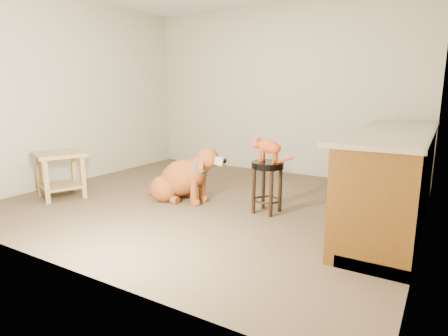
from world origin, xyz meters
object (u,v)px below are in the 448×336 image
Objects in this scene: wood_stool at (351,162)px; golden_retriever at (182,179)px; side_table at (60,168)px; tabby_kitten at (267,147)px; padded_stool at (267,177)px.

wood_stool is 2.27m from golden_retriever.
side_table is at bearing -157.86° from golden_retriever.
wood_stool is 1.63m from tabby_kitten.
tabby_kitten is (2.43, 0.76, 0.35)m from side_table.
tabby_kitten is at bearing 2.82° from golden_retriever.
tabby_kitten is at bearing 17.40° from side_table.
padded_stool is 0.32m from tabby_kitten.
tabby_kitten reaches higher than padded_stool.
tabby_kitten is (-0.55, -1.49, 0.35)m from wood_stool.
wood_stool reaches higher than golden_retriever.
tabby_kitten reaches higher than wood_stool.
golden_retriever is at bearing -169.93° from tabby_kitten.
wood_stool is 3.74m from side_table.
padded_stool is at bearing -5.72° from tabby_kitten.
padded_stool is 1.20× the size of tabby_kitten.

